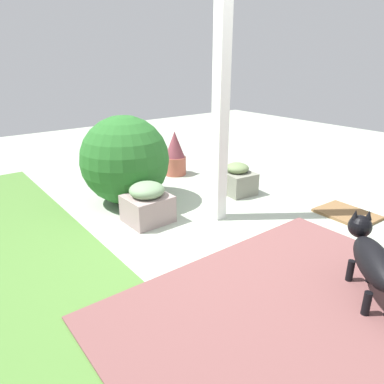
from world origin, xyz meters
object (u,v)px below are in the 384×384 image
at_px(porch_pillar, 221,85).
at_px(stone_planter_mid, 147,203).
at_px(dog, 371,257).
at_px(stone_planter_nearest, 237,179).
at_px(round_shrub, 125,160).
at_px(terracotta_pot_spiky, 175,154).
at_px(doormat, 347,214).

distance_m(porch_pillar, stone_planter_mid, 1.31).
distance_m(stone_planter_mid, dog, 2.01).
bearing_deg(stone_planter_nearest, stone_planter_mid, 91.75).
distance_m(stone_planter_nearest, dog, 2.09).
bearing_deg(round_shrub, terracotta_pot_spiky, -64.23).
height_order(porch_pillar, stone_planter_mid, porch_pillar).
height_order(dog, doormat, dog).
height_order(stone_planter_mid, doormat, stone_planter_mid).
xyz_separation_m(round_shrub, terracotta_pot_spiky, (0.49, -1.01, -0.20)).
relative_size(round_shrub, dog, 1.57).
distance_m(round_shrub, terracotta_pot_spiky, 1.14).
relative_size(terracotta_pot_spiky, dog, 0.98).
height_order(porch_pillar, dog, porch_pillar).
bearing_deg(doormat, dog, 124.43).
bearing_deg(stone_planter_nearest, porch_pillar, 121.31).
bearing_deg(dog, stone_planter_mid, 16.20).
height_order(stone_planter_nearest, terracotta_pot_spiky, terracotta_pot_spiky).
xyz_separation_m(terracotta_pot_spiky, dog, (-3.01, 0.54, 0.01)).
bearing_deg(terracotta_pot_spiky, dog, 169.82).
xyz_separation_m(stone_planter_nearest, terracotta_pot_spiky, (1.05, 0.16, 0.12)).
height_order(stone_planter_nearest, round_shrub, round_shrub).
height_order(round_shrub, doormat, round_shrub).
xyz_separation_m(porch_pillar, stone_planter_mid, (0.36, 0.60, -1.11)).
bearing_deg(stone_planter_mid, round_shrub, -8.79).
height_order(terracotta_pot_spiky, doormat, terracotta_pot_spiky).
relative_size(stone_planter_mid, dog, 0.70).
xyz_separation_m(stone_planter_mid, terracotta_pot_spiky, (1.09, -1.10, 0.09)).
bearing_deg(doormat, stone_planter_mid, 55.91).
distance_m(porch_pillar, dog, 1.86).
distance_m(stone_planter_nearest, stone_planter_mid, 1.26).
bearing_deg(round_shrub, dog, -169.52).
distance_m(porch_pillar, doormat, 1.86).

